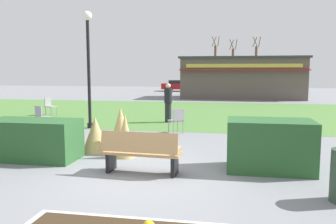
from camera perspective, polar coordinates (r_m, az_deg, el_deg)
ground_plane at (r=7.60m, az=-4.15°, el=-10.33°), size 80.00×80.00×0.00m
lawn_patch at (r=18.61m, az=4.52°, el=-0.08°), size 36.00×12.00×0.01m
park_bench at (r=7.57m, az=-4.44°, el=-6.61°), size 1.73×0.62×0.95m
hedge_left at (r=9.44m, az=-21.38°, el=-4.24°), size 2.31×1.10×1.01m
hedge_right at (r=8.13m, az=16.39°, el=-5.28°), size 1.89×1.10×1.15m
ornamental_grass_behind_left at (r=9.03m, az=-7.05°, el=-3.86°), size 0.50×0.50×1.15m
ornamental_grass_behind_right at (r=9.79m, az=-11.86°, el=-3.62°), size 0.73×0.73×0.98m
ornamental_grass_behind_center at (r=9.42m, az=-7.77°, el=-3.03°), size 0.74×0.74×1.27m
lamppost_mid at (r=13.76m, az=-12.97°, el=9.00°), size 0.36×0.36×4.47m
food_kiosk at (r=28.84m, az=12.03°, el=5.57°), size 9.81×4.56×3.33m
cafe_chair_west at (r=12.37m, az=1.49°, el=-1.12°), size 0.62×0.62×0.89m
cafe_chair_east at (r=18.35m, az=-18.89°, el=1.12°), size 0.54×0.54×0.89m
cafe_chair_center at (r=14.24m, az=-20.14°, el=-0.48°), size 0.60×0.60×0.89m
person_strolling at (r=15.00m, az=0.03°, el=1.57°), size 0.34×0.34×1.69m
parked_car_west_slot at (r=37.72m, az=2.18°, el=4.41°), size 4.24×2.14×1.20m
tree_left_bg at (r=40.89m, az=14.24°, el=7.20°), size 0.91×0.96×6.01m
tree_right_bg at (r=40.65m, az=10.59°, el=7.11°), size 0.91×0.96×5.75m
tree_center_bg at (r=41.77m, az=7.77°, el=7.47°), size 0.91×0.96×6.21m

